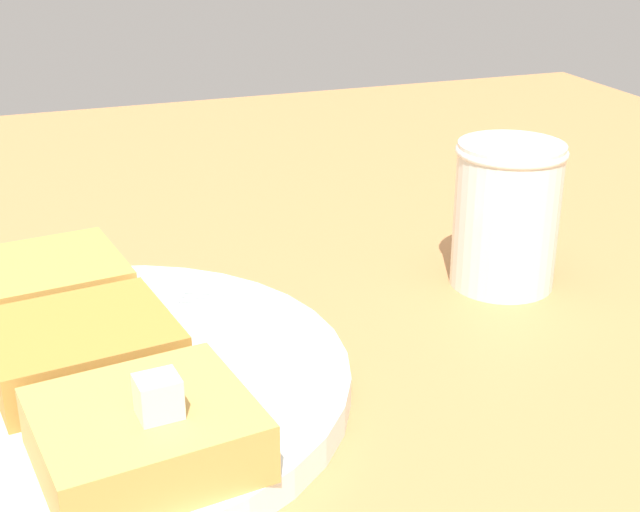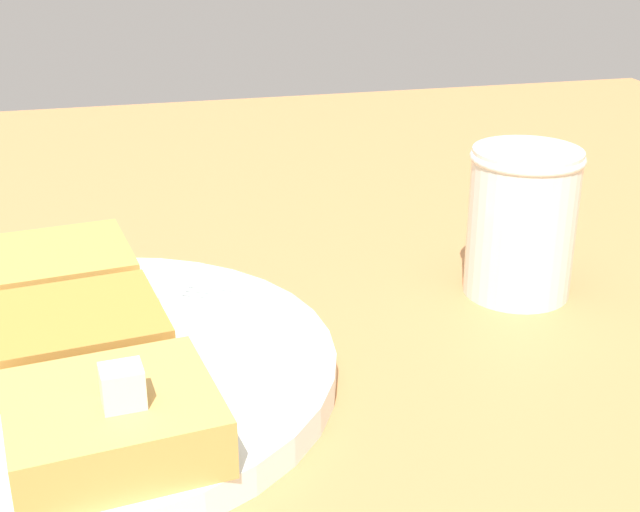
# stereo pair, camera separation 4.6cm
# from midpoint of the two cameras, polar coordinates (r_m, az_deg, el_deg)

# --- Properties ---
(table_surface) EXTENTS (1.28, 1.28, 0.02)m
(table_surface) POSITION_cam_midpoint_polar(r_m,az_deg,el_deg) (0.40, -9.51, -13.08)
(table_surface) COLOR #BA7C48
(table_surface) RESTS_ON ground
(plate) EXTENTS (0.25, 0.25, 0.01)m
(plate) POSITION_cam_midpoint_polar(r_m,az_deg,el_deg) (0.44, -12.32, -7.22)
(plate) COLOR silver
(plate) RESTS_ON table_surface
(toast_slice_left) EXTENTS (0.08, 0.09, 0.02)m
(toast_slice_left) POSITION_cam_midpoint_polar(r_m,az_deg,el_deg) (0.36, -10.23, -10.64)
(toast_slice_left) COLOR tan
(toast_slice_left) RESTS_ON plate
(toast_slice_middle) EXTENTS (0.08, 0.09, 0.02)m
(toast_slice_middle) POSITION_cam_midpoint_polar(r_m,az_deg,el_deg) (0.43, -12.53, -5.06)
(toast_slice_middle) COLOR #B48036
(toast_slice_middle) RESTS_ON plate
(toast_slice_right) EXTENTS (0.08, 0.09, 0.02)m
(toast_slice_right) POSITION_cam_midpoint_polar(r_m,az_deg,el_deg) (0.50, -14.16, -1.03)
(toast_slice_right) COLOR gold
(toast_slice_right) RESTS_ON plate
(butter_pat_primary) EXTENTS (0.02, 0.02, 0.02)m
(butter_pat_primary) POSITION_cam_midpoint_polar(r_m,az_deg,el_deg) (0.34, -8.79, -8.34)
(butter_pat_primary) COLOR #F4EFCB
(butter_pat_primary) RESTS_ON toast_slice_left
(fork) EXTENTS (0.09, 0.15, 0.00)m
(fork) POSITION_cam_midpoint_polar(r_m,az_deg,el_deg) (0.50, -10.01, -2.06)
(fork) COLOR silver
(fork) RESTS_ON plate
(syrup_jar) EXTENTS (0.06, 0.06, 0.09)m
(syrup_jar) POSITION_cam_midpoint_polar(r_m,az_deg,el_deg) (0.53, 15.20, 1.72)
(syrup_jar) COLOR #351B05
(syrup_jar) RESTS_ON table_surface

